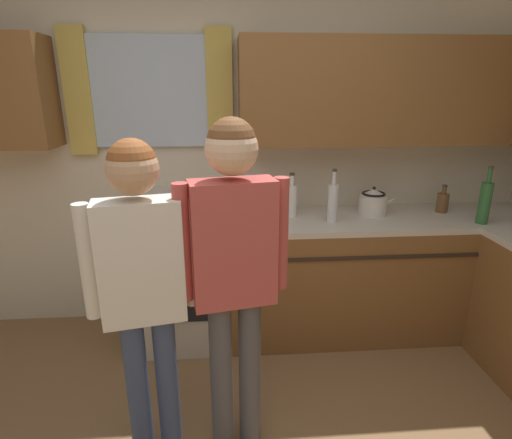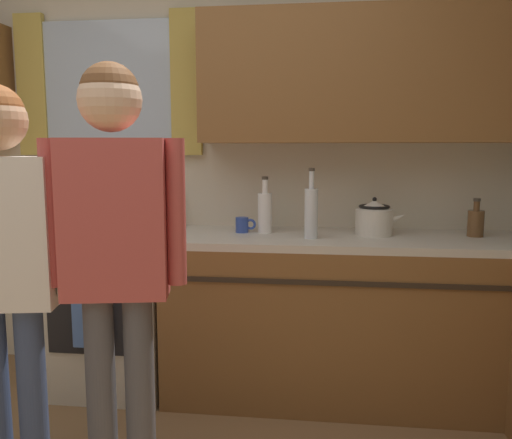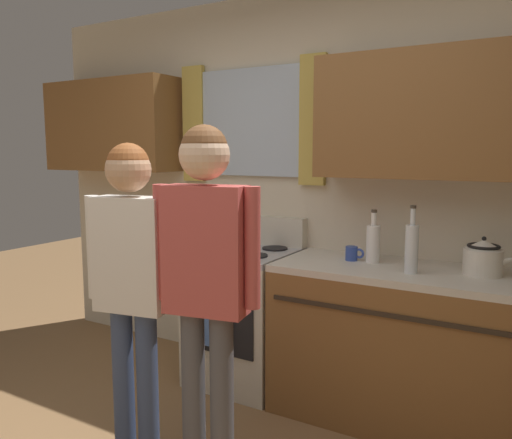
# 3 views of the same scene
# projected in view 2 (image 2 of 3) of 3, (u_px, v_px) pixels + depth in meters

# --- Properties ---
(back_wall_unit) EXTENTS (4.60, 0.42, 2.60)m
(back_wall_unit) POSITION_uv_depth(u_px,v_px,m) (200.00, 130.00, 3.09)
(back_wall_unit) COLOR beige
(back_wall_unit) RESTS_ON ground
(kitchen_counter_run) EXTENTS (2.34, 2.12, 0.90)m
(kitchen_counter_run) POSITION_uv_depth(u_px,v_px,m) (469.00, 350.00, 2.38)
(kitchen_counter_run) COLOR brown
(kitchen_counter_run) RESTS_ON ground
(stove_oven) EXTENTS (0.63, 0.67, 1.10)m
(stove_oven) POSITION_uv_depth(u_px,v_px,m) (118.00, 305.00, 3.01)
(stove_oven) COLOR beige
(stove_oven) RESTS_ON ground
(bottle_milk_white) EXTENTS (0.08, 0.08, 0.31)m
(bottle_milk_white) POSITION_uv_depth(u_px,v_px,m) (265.00, 211.00, 2.89)
(bottle_milk_white) COLOR white
(bottle_milk_white) RESTS_ON kitchen_counter_run
(bottle_squat_brown) EXTENTS (0.08, 0.08, 0.21)m
(bottle_squat_brown) POSITION_uv_depth(u_px,v_px,m) (476.00, 222.00, 2.77)
(bottle_squat_brown) COLOR brown
(bottle_squat_brown) RESTS_ON kitchen_counter_run
(bottle_tall_clear) EXTENTS (0.07, 0.07, 0.37)m
(bottle_tall_clear) POSITION_uv_depth(u_px,v_px,m) (311.00, 212.00, 2.71)
(bottle_tall_clear) COLOR silver
(bottle_tall_clear) RESTS_ON kitchen_counter_run
(mug_cobalt_blue) EXTENTS (0.11, 0.07, 0.08)m
(mug_cobalt_blue) POSITION_uv_depth(u_px,v_px,m) (243.00, 225.00, 2.91)
(mug_cobalt_blue) COLOR #2D479E
(mug_cobalt_blue) RESTS_ON kitchen_counter_run
(stovetop_kettle) EXTENTS (0.27, 0.20, 0.21)m
(stovetop_kettle) POSITION_uv_depth(u_px,v_px,m) (374.00, 218.00, 2.82)
(stovetop_kettle) COLOR silver
(stovetop_kettle) RESTS_ON kitchen_counter_run
(adult_left) EXTENTS (0.49, 0.22, 1.59)m
(adult_left) POSITION_uv_depth(u_px,v_px,m) (4.00, 249.00, 1.90)
(adult_left) COLOR #38476B
(adult_left) RESTS_ON ground
(adult_in_plaid) EXTENTS (0.51, 0.23, 1.67)m
(adult_in_plaid) POSITION_uv_depth(u_px,v_px,m) (115.00, 236.00, 1.89)
(adult_in_plaid) COLOR #4C4C51
(adult_in_plaid) RESTS_ON ground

